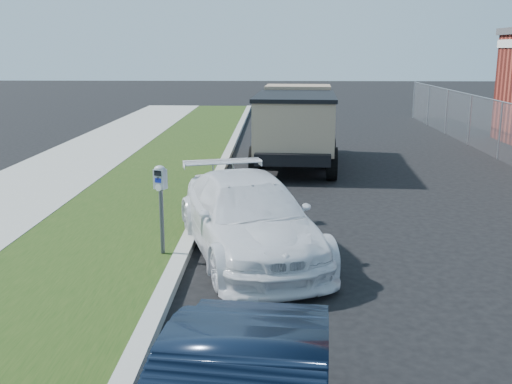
{
  "coord_description": "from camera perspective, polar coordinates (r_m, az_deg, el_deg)",
  "views": [
    {
      "loc": [
        -1.1,
        -8.93,
        3.35
      ],
      "look_at": [
        -1.4,
        1.0,
        1.0
      ],
      "focal_mm": 42.0,
      "sensor_mm": 36.0,
      "label": 1
    }
  ],
  "objects": [
    {
      "name": "dump_truck",
      "position": [
        18.11,
        3.85,
        6.69
      ],
      "size": [
        2.62,
        5.88,
        2.25
      ],
      "rotation": [
        0.0,
        0.0,
        -0.06
      ],
      "color": "black",
      "rests_on": "ground"
    },
    {
      "name": "streetside",
      "position": [
        12.26,
        -19.74,
        -3.03
      ],
      "size": [
        6.12,
        50.0,
        0.15
      ],
      "color": "gray",
      "rests_on": "ground"
    },
    {
      "name": "ground",
      "position": [
        9.6,
        8.26,
        -7.26
      ],
      "size": [
        120.0,
        120.0,
        0.0
      ],
      "primitive_type": "plane",
      "color": "black",
      "rests_on": "ground"
    },
    {
      "name": "white_wagon",
      "position": [
        10.0,
        -0.7,
        -2.34
      ],
      "size": [
        3.05,
        4.84,
        1.31
      ],
      "primitive_type": "imported",
      "rotation": [
        0.0,
        0.0,
        0.29
      ],
      "color": "white",
      "rests_on": "ground"
    },
    {
      "name": "parking_meter",
      "position": [
        9.64,
        -9.07,
        0.16
      ],
      "size": [
        0.23,
        0.2,
        1.45
      ],
      "rotation": [
        0.0,
        0.0,
        -0.39
      ],
      "color": "#3F4247",
      "rests_on": "ground"
    }
  ]
}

